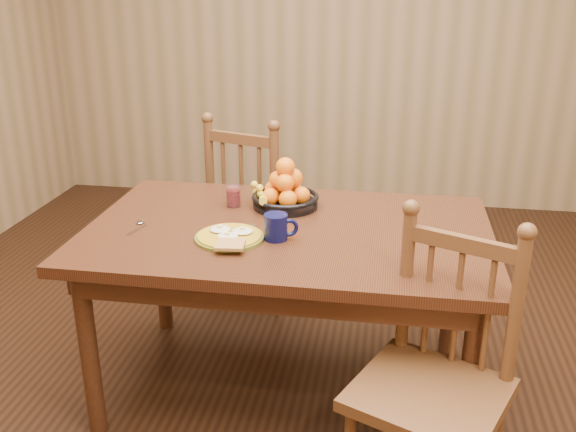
% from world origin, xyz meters
% --- Properties ---
extents(room, '(4.52, 5.02, 2.72)m').
position_xyz_m(room, '(0.00, 0.00, 1.35)').
color(room, black).
rests_on(room, ground).
extents(dining_table, '(1.60, 1.00, 0.75)m').
position_xyz_m(dining_table, '(0.00, 0.00, 0.67)').
color(dining_table, black).
rests_on(dining_table, ground).
extents(chair_far, '(0.58, 0.56, 1.02)m').
position_xyz_m(chair_far, '(-0.30, 0.80, 0.50)').
color(chair_far, '#4E3117').
rests_on(chair_far, ground).
extents(chair_near, '(0.58, 0.57, 0.99)m').
position_xyz_m(chair_near, '(0.57, -0.56, 0.48)').
color(chair_near, '#4E3117').
rests_on(chair_near, ground).
extents(breakfast_plate, '(0.26, 0.29, 0.04)m').
position_xyz_m(breakfast_plate, '(-0.20, -0.16, 0.76)').
color(breakfast_plate, '#59601E').
rests_on(breakfast_plate, dining_table).
extents(fork, '(0.06, 0.18, 0.00)m').
position_xyz_m(fork, '(-0.15, -0.08, 0.75)').
color(fork, silver).
rests_on(fork, dining_table).
extents(spoon, '(0.05, 0.16, 0.01)m').
position_xyz_m(spoon, '(-0.59, -0.07, 0.75)').
color(spoon, silver).
rests_on(spoon, dining_table).
extents(coffee_mug, '(0.13, 0.09, 0.10)m').
position_xyz_m(coffee_mug, '(-0.02, -0.12, 0.80)').
color(coffee_mug, black).
rests_on(coffee_mug, dining_table).
extents(juice_glass, '(0.06, 0.06, 0.09)m').
position_xyz_m(juice_glass, '(-0.27, 0.21, 0.79)').
color(juice_glass, silver).
rests_on(juice_glass, dining_table).
extents(fruit_bowl, '(0.32, 0.29, 0.22)m').
position_xyz_m(fruit_bowl, '(-0.06, 0.24, 0.81)').
color(fruit_bowl, black).
rests_on(fruit_bowl, dining_table).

